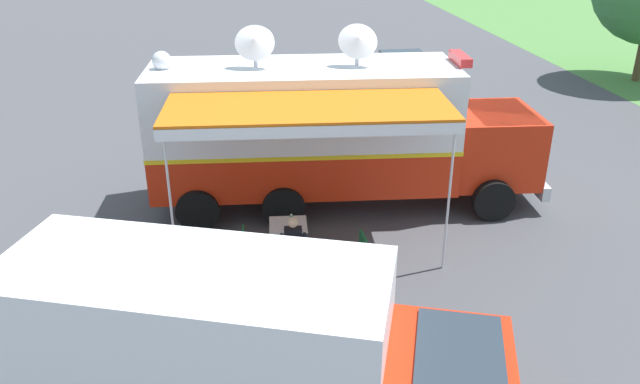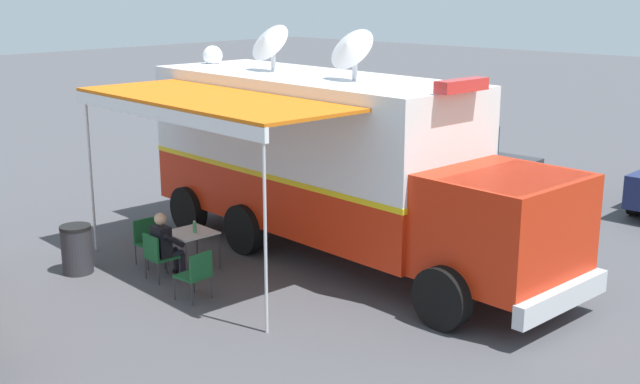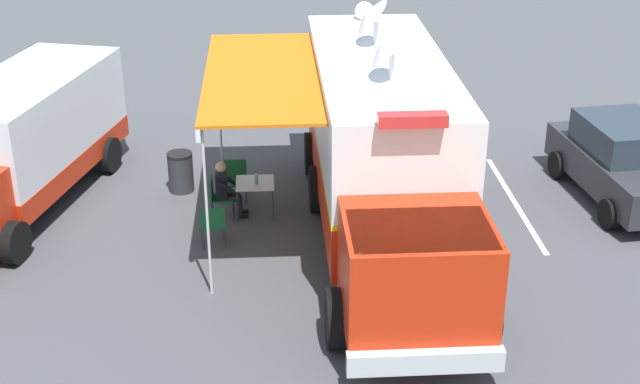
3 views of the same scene
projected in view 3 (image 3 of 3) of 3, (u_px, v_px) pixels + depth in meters
The scene contains 12 objects.
ground_plane at pixel (377, 220), 18.56m from camera, with size 100.00×100.00×0.00m, color #47474C.
lot_stripe at pixel (515, 202), 19.32m from camera, with size 0.12×4.80×0.01m, color silver.
command_truck at pixel (383, 148), 17.05m from camera, with size 5.28×9.65×4.53m.
folding_table at pixel (255, 185), 18.54m from camera, with size 0.86×0.86×0.73m.
water_bottle at pixel (256, 179), 18.41m from camera, with size 0.07×0.07×0.22m.
folding_chair_at_table at pixel (217, 194), 18.49m from camera, with size 0.51×0.51×0.87m.
folding_chair_beside_table at pixel (236, 176), 19.33m from camera, with size 0.51×0.51×0.87m.
folding_chair_spare_by_truck at pixel (213, 222), 17.31m from camera, with size 0.51×0.51×0.87m.
seated_responder at pixel (226, 188), 18.44m from camera, with size 0.68×0.58×1.25m.
trash_bin at pixel (181, 172), 19.69m from camera, with size 0.57×0.57×0.91m.
support_truck at pixel (21, 144), 18.72m from camera, with size 4.13×7.09×2.70m.
car_behind_truck at pixel (623, 161), 19.18m from camera, with size 2.11×4.25×1.76m.
Camera 3 is at (3.49, 16.23, 8.40)m, focal length 49.28 mm.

